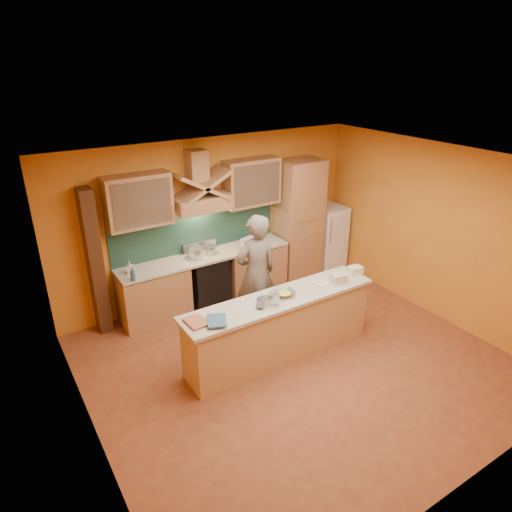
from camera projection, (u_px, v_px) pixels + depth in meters
floor at (297, 363)px, 6.47m from camera, size 5.50×5.00×0.01m
ceiling at (306, 167)px, 5.33m from camera, size 5.50×5.00×0.01m
wall_back at (212, 220)px, 7.83m from camera, size 5.50×0.02×2.80m
wall_front at (476, 381)px, 3.97m from camera, size 5.50×0.02×2.80m
wall_left at (82, 340)px, 4.55m from camera, size 0.02×5.00×2.80m
wall_right at (438, 233)px, 7.25m from camera, size 0.02×5.00×2.80m
base_cabinet_left at (154, 295)px, 7.38m from camera, size 1.10×0.60×0.86m
base_cabinet_right at (253, 268)px, 8.31m from camera, size 1.10×0.60×0.86m
counter_top at (205, 256)px, 7.65m from camera, size 3.00×0.62×0.04m
stove at (207, 280)px, 7.84m from camera, size 0.60×0.58×0.90m
backsplash at (197, 232)px, 7.73m from camera, size 3.00×0.03×0.70m
range_hood at (201, 203)px, 7.32m from camera, size 0.92×0.50×0.24m
hood_chimney at (197, 166)px, 7.16m from camera, size 0.30×0.30×0.50m
upper_cabinet_left at (138, 201)px, 6.81m from camera, size 1.00×0.35×0.80m
upper_cabinet_right at (252, 182)px, 7.79m from camera, size 1.00×0.35×0.80m
pantry_column at (298, 221)px, 8.51m from camera, size 0.80×0.60×2.30m
fridge at (328, 238)px, 9.08m from camera, size 0.58×0.60×1.30m
trim_column_left at (95, 263)px, 6.81m from camera, size 0.20×0.30×2.30m
island_body at (280, 329)px, 6.47m from camera, size 2.80×0.55×0.88m
island_top at (280, 299)px, 6.28m from camera, size 2.90×0.62×0.05m
person at (256, 273)px, 6.96m from camera, size 0.71×0.49×1.89m
pot_large at (196, 254)px, 7.53m from camera, size 0.29×0.29×0.18m
pot_small at (211, 251)px, 7.69m from camera, size 0.23×0.23×0.13m
soap_bottle_a at (130, 268)px, 6.97m from camera, size 0.11×0.12×0.20m
soap_bottle_b at (133, 274)px, 6.75m from camera, size 0.10×0.10×0.22m
bowl_back at (247, 246)px, 7.89m from camera, size 0.32×0.32×0.08m
dish_rack at (250, 241)px, 8.10m from camera, size 0.32×0.29×0.10m
book_lower at (188, 325)px, 5.60m from camera, size 0.25×0.33×0.03m
book_upper at (207, 321)px, 5.65m from camera, size 0.34×0.39×0.02m
jar_large at (274, 299)px, 6.05m from camera, size 0.19×0.19×0.17m
jar_small at (260, 303)px, 5.97m from camera, size 0.12×0.12×0.15m
kitchen_scale at (264, 301)px, 6.07m from camera, size 0.16×0.16×0.10m
mixing_bowl at (284, 293)px, 6.31m from camera, size 0.33×0.33×0.07m
cloth at (322, 283)px, 6.64m from camera, size 0.25×0.20×0.02m
grocery_bag_a at (339, 279)px, 6.64m from camera, size 0.24×0.21×0.14m
grocery_bag_b at (355, 270)px, 6.91m from camera, size 0.22×0.18×0.12m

